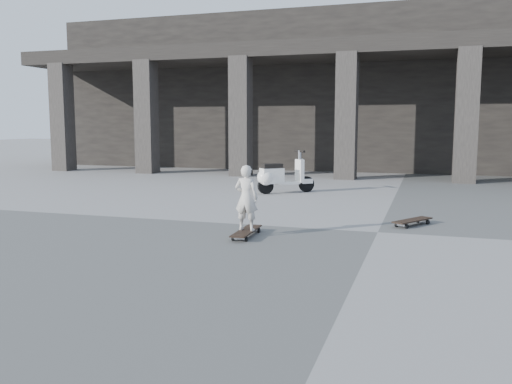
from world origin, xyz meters
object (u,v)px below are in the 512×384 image
(longboard, at_px, (246,232))
(scooter, at_px, (277,176))
(child, at_px, (246,198))
(skateboard_spare, at_px, (412,221))

(longboard, distance_m, scooter, 5.39)
(child, height_order, scooter, child)
(scooter, bearing_deg, longboard, -119.04)
(longboard, height_order, child, child)
(child, xyz_separation_m, scooter, (-0.97, 5.29, -0.18))
(skateboard_spare, bearing_deg, scooter, 76.63)
(longboard, height_order, skateboard_spare, skateboard_spare)
(longboard, height_order, scooter, scooter)
(scooter, bearing_deg, child, -119.04)
(skateboard_spare, height_order, child, child)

